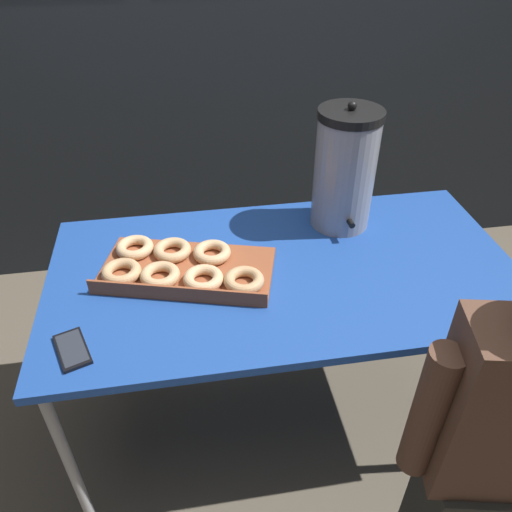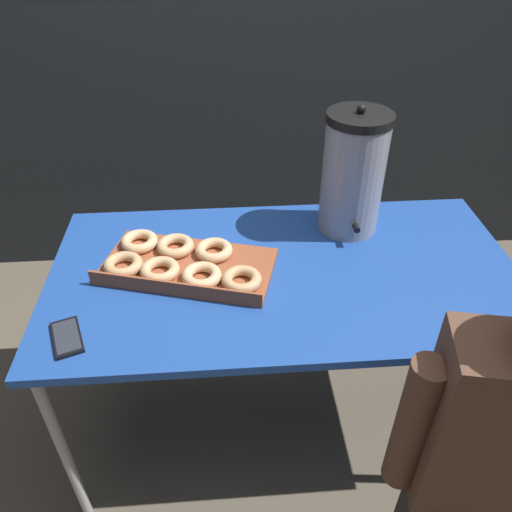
{
  "view_description": "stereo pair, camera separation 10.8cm",
  "coord_description": "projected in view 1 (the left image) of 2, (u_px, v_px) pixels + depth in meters",
  "views": [
    {
      "loc": [
        -0.29,
        -1.22,
        1.73
      ],
      "look_at": [
        -0.09,
        0.0,
        0.81
      ],
      "focal_mm": 35.0,
      "sensor_mm": 36.0,
      "label": 1
    },
    {
      "loc": [
        -0.18,
        -1.23,
        1.73
      ],
      "look_at": [
        -0.09,
        0.0,
        0.81
      ],
      "focal_mm": 35.0,
      "sensor_mm": 36.0,
      "label": 2
    }
  ],
  "objects": [
    {
      "name": "back_wall",
      "position": [
        234.0,
        11.0,
        2.19
      ],
      "size": [
        6.0,
        0.11,
        2.55
      ],
      "color": "#23282D",
      "rests_on": "ground"
    },
    {
      "name": "donut_box",
      "position": [
        182.0,
        267.0,
        1.56
      ],
      "size": [
        0.59,
        0.41,
        0.05
      ],
      "rotation": [
        0.0,
        0.0,
        -0.28
      ],
      "color": "brown",
      "rests_on": "folding_table"
    },
    {
      "name": "coffee_urn",
      "position": [
        345.0,
        170.0,
        1.68
      ],
      "size": [
        0.21,
        0.24,
        0.44
      ],
      "color": "#939399",
      "rests_on": "folding_table"
    },
    {
      "name": "folding_table",
      "position": [
        284.0,
        279.0,
        1.62
      ],
      "size": [
        1.49,
        0.78,
        0.75
      ],
      "color": "#1E479E",
      "rests_on": "ground"
    },
    {
      "name": "person_seated",
      "position": [
        504.0,
        450.0,
        1.25
      ],
      "size": [
        0.51,
        0.27,
        1.22
      ],
      "rotation": [
        0.0,
        0.0,
        2.93
      ],
      "color": "#33332D",
      "rests_on": "ground"
    },
    {
      "name": "cell_phone",
      "position": [
        72.0,
        349.0,
        1.31
      ],
      "size": [
        0.12,
        0.16,
        0.01
      ],
      "rotation": [
        0.0,
        0.0,
        0.35
      ],
      "color": "black",
      "rests_on": "folding_table"
    },
    {
      "name": "ground_plane",
      "position": [
        278.0,
        411.0,
        2.04
      ],
      "size": [
        12.0,
        12.0,
        0.0
      ],
      "primitive_type": "plane",
      "color": "brown"
    }
  ]
}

